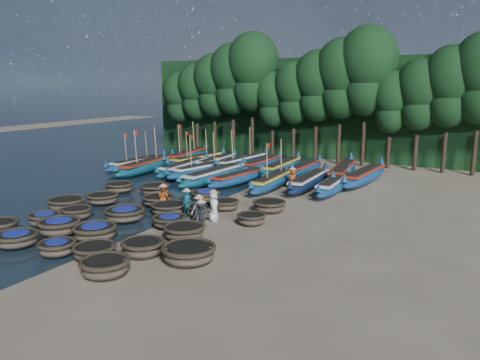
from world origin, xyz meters
The scene contains 64 objects.
ground centered at (0.00, 0.00, 0.00)m, with size 120.00×120.00×0.00m, color gray.
foliage_wall centered at (0.00, 23.50, 5.00)m, with size 40.00×3.00×10.00m, color black.
coracle_1 centered at (-3.73, -9.60, 0.39)m, with size 2.47×2.47×0.68m.
coracle_2 centered at (-1.09, -9.46, 0.39)m, with size 2.06×2.06×0.67m.
coracle_3 centered at (0.73, -8.98, 0.39)m, with size 2.25×2.25×0.68m.
coracle_4 centered at (2.46, -10.09, 0.42)m, with size 2.01×2.01×0.74m.
coracle_5 centered at (-5.28, -6.79, 0.41)m, with size 2.10×2.10×0.71m.
coracle_6 centered at (-3.36, -7.43, 0.47)m, with size 2.17×2.17×0.80m.
coracle_7 centered at (-1.13, -7.18, 0.46)m, with size 2.34×2.34×0.79m.
coracle_8 centered at (2.29, -7.63, 0.42)m, with size 2.39×2.39×0.74m.
coracle_9 centered at (4.54, -7.28, 0.45)m, with size 2.39×2.39×0.79m.
coracle_10 centered at (-6.83, -3.98, 0.43)m, with size 2.25×2.25×0.75m.
coracle_11 centered at (-4.84, -5.01, 0.38)m, with size 2.00×2.00×0.67m.
coracle_12 centered at (-2.14, -4.01, 0.43)m, with size 2.57×2.57×0.74m.
coracle_13 centered at (0.78, -3.73, 0.38)m, with size 2.18×2.18×0.65m.
coracle_14 centered at (2.56, -4.90, 0.42)m, with size 2.50×2.50×0.73m.
coracle_15 centered at (-5.98, -1.90, 0.39)m, with size 2.10×2.10×0.69m.
coracle_16 centered at (-2.62, -0.50, 0.37)m, with size 2.47×2.47×0.65m.
coracle_17 centered at (-0.86, -1.74, 0.39)m, with size 2.21×2.21×0.68m.
coracle_18 centered at (1.22, -1.20, 0.42)m, with size 2.21×2.21×0.74m.
coracle_19 centered at (4.33, -1.17, 0.36)m, with size 1.74×1.74×0.63m.
coracle_20 centered at (-7.35, 1.04, 0.40)m, with size 1.99×1.99×0.69m.
coracle_21 centered at (-4.49, 1.47, 0.46)m, with size 2.05×2.05×0.80m.
coracle_22 centered at (-0.73, 2.00, 0.38)m, with size 2.31×2.31×0.66m.
coracle_23 centered at (1.58, 0.69, 0.37)m, with size 1.75×1.75×0.64m.
coracle_24 centered at (4.06, 1.65, 0.40)m, with size 2.44×2.44×0.70m.
long_boat_0 centered at (-12.29, 8.52, 0.52)m, with size 1.60×7.75×3.29m.
long_boat_1 centered at (-10.44, 7.64, 0.61)m, with size 2.60×8.93×3.82m.
long_boat_2 centered at (-7.35, 8.76, 0.55)m, with size 1.98×8.17×1.44m.
long_boat_3 centered at (-5.39, 8.75, 0.56)m, with size 2.82×8.25×3.55m.
long_boat_4 centered at (-3.16, 6.94, 0.60)m, with size 2.01×8.97×1.58m.
long_boat_5 centered at (-1.30, 7.54, 0.51)m, with size 2.32×7.48×1.33m.
long_boat_6 centered at (1.55, 7.53, 0.56)m, with size 1.89×8.24×3.51m.
long_boat_7 centered at (3.86, 8.70, 0.56)m, with size 1.76×8.30×1.46m.
long_boat_8 centered at (5.79, 8.66, 0.53)m, with size 1.69×7.96×1.40m.
long_boat_9 centered at (-10.61, 13.69, 0.60)m, with size 2.69×8.89×3.81m.
long_boat_10 centered at (-8.61, 12.56, 0.53)m, with size 2.53×7.78×3.34m.
long_boat_11 centered at (-6.60, 12.64, 0.52)m, with size 1.70×7.68×1.35m.
long_boat_12 centered at (-4.42, 13.43, 0.57)m, with size 2.27×8.47×3.61m.
long_boat_13 centered at (-2.48, 13.65, 0.54)m, with size 1.47×8.06×1.42m.
long_boat_14 centered at (-0.22, 12.85, 0.56)m, with size 1.71×8.34×1.47m.
long_boat_15 centered at (1.61, 13.37, 0.51)m, with size 1.41×7.68×1.35m.
long_boat_16 centered at (4.94, 13.25, 0.61)m, with size 2.80×9.04×1.61m.
long_boat_17 centered at (6.90, 12.41, 0.60)m, with size 2.18×8.86×1.56m.
fisherman_0 centered at (2.10, -1.45, 0.90)m, with size 0.83×0.98×1.89m.
fisherman_1 centered at (0.60, -1.91, 0.95)m, with size 0.69×0.52×1.90m.
fisherman_2 centered at (-1.72, -1.09, 0.83)m, with size 0.80×0.65×1.75m.
fisherman_3 centered at (2.45, -3.19, 0.83)m, with size 1.09×0.75×1.76m.
fisherman_4 centered at (2.07, -2.84, 0.91)m, with size 0.74×1.08×1.89m.
fisherman_5 centered at (-3.85, 8.47, 0.85)m, with size 1.57×0.94×1.82m.
fisherman_6 centered at (2.91, 7.81, 0.85)m, with size 0.90×0.76×1.77m.
tree_0 centered at (-16.00, 20.00, 5.97)m, with size 3.68×3.68×8.68m.
tree_1 centered at (-13.70, 20.00, 6.65)m, with size 4.09×4.09×9.65m.
tree_2 centered at (-11.40, 20.00, 7.32)m, with size 4.51×4.51×10.63m.
tree_3 centered at (-9.10, 20.00, 8.00)m, with size 4.92×4.92×11.60m.
tree_4 centered at (-6.80, 20.00, 8.67)m, with size 5.34×5.34×12.58m.
tree_5 centered at (-4.50, 20.00, 5.97)m, with size 3.68×3.68×8.68m.
tree_6 centered at (-2.20, 20.00, 6.65)m, with size 4.09×4.09×9.65m.
tree_7 centered at (0.10, 20.00, 7.32)m, with size 4.51×4.51×10.63m.
tree_8 centered at (2.40, 20.00, 8.00)m, with size 4.92×4.92×11.60m.
tree_9 centered at (4.70, 20.00, 8.67)m, with size 5.34×5.34×12.58m.
tree_10 centered at (7.00, 20.00, 5.97)m, with size 3.68×3.68×8.68m.
tree_11 centered at (9.30, 20.00, 6.65)m, with size 4.09×4.09×9.65m.
tree_12 centered at (11.60, 20.00, 7.32)m, with size 4.51×4.51×10.63m.
Camera 1 is at (15.71, -22.71, 7.61)m, focal length 35.00 mm.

